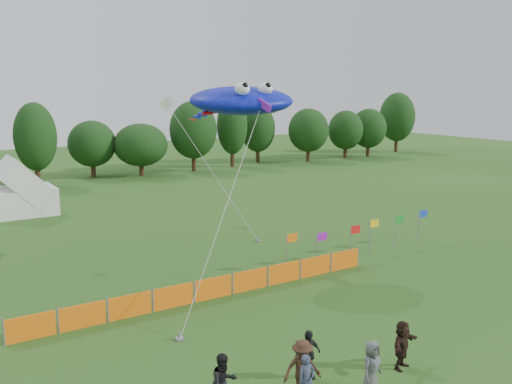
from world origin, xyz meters
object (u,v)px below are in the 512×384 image
spectator_b (224,383)px  spectator_d (308,355)px  stingray_kite (238,101)px  barrier_fence (213,288)px  spectator_a (307,380)px  spectator_f (402,345)px  spectator_e (371,367)px  spectator_c (302,369)px  tent_right (21,193)px

spectator_b → spectator_d: bearing=0.3°
stingray_kite → barrier_fence: bearing=-135.0°
barrier_fence → spectator_a: size_ratio=10.97×
spectator_a → spectator_f: size_ratio=0.95×
spectator_e → barrier_fence: bearing=73.8°
spectator_b → spectator_d: 3.34m
spectator_b → stingray_kite: stingray_kite is taller
spectator_e → spectator_f: spectator_e is taller
spectator_d → spectator_c: bearing=-133.8°
spectator_c → spectator_d: (0.87, 0.83, -0.10)m
spectator_d → spectator_e: bearing=-55.5°
spectator_b → spectator_e: size_ratio=1.05×
tent_right → spectator_d: 31.59m
barrier_fence → spectator_f: bearing=-76.0°
spectator_d → spectator_f: 3.40m
spectator_a → spectator_c: 0.48m
spectator_c → spectator_e: spectator_c is taller
tent_right → spectator_e: 33.52m
spectator_a → spectator_e: (2.16, -0.56, 0.06)m
barrier_fence → spectator_f: (2.33, -9.35, 0.36)m
barrier_fence → spectator_d: (-0.85, -8.14, 0.35)m
spectator_c → stingray_kite: stingray_kite is taller
tent_right → spectator_d: (2.95, -31.44, -0.84)m
spectator_c → spectator_a: bearing=-93.1°
stingray_kite → spectator_d: bearing=-110.7°
spectator_e → stingray_kite: 16.07m
spectator_b → spectator_d: (3.34, 0.21, -0.07)m
spectator_c → spectator_f: (4.05, -0.38, -0.09)m
spectator_c → stingray_kite: (5.30, 12.55, 7.94)m
spectator_d → stingray_kite: stingray_kite is taller
tent_right → spectator_e: bearing=-83.0°
spectator_f → stingray_kite: stingray_kite is taller
spectator_b → spectator_f: bearing=-12.0°
barrier_fence → stingray_kite: stingray_kite is taller
spectator_a → spectator_b: size_ratio=0.88×
spectator_b → stingray_kite: 16.32m
spectator_b → spectator_c: bearing=-17.4°
spectator_f → spectator_d: bearing=139.5°
spectator_b → spectator_e: 4.74m
tent_right → spectator_f: tent_right is taller
tent_right → spectator_d: size_ratio=2.79×
spectator_d → tent_right: bearing=98.1°
spectator_d → spectator_f: (3.18, -1.20, 0.01)m
barrier_fence → spectator_e: spectator_e is taller
barrier_fence → spectator_a: (-1.88, -9.40, 0.32)m
spectator_b → spectator_c: size_ratio=0.97×
spectator_c → spectator_f: size_ratio=1.11×
spectator_c → spectator_f: spectator_c is taller
barrier_fence → spectator_b: size_ratio=9.68×
spectator_d → spectator_e: 2.14m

